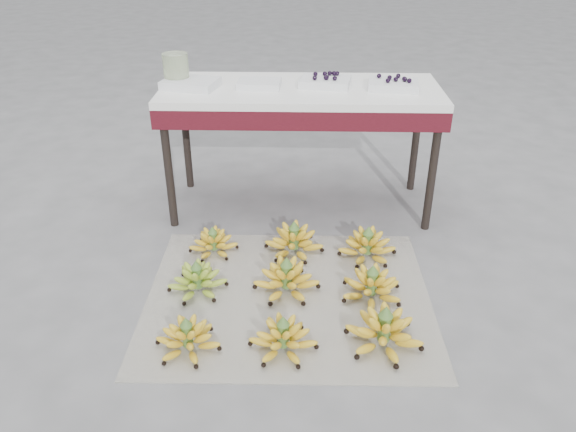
{
  "coord_description": "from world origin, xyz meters",
  "views": [
    {
      "loc": [
        0.01,
        -1.93,
        1.52
      ],
      "look_at": [
        -0.05,
        0.36,
        0.26
      ],
      "focal_mm": 35.0,
      "sensor_mm": 36.0,
      "label": 1
    }
  ],
  "objects_px": {
    "bunch_mid_left": "(197,280)",
    "tray_right": "(325,81)",
    "bunch_front_center": "(283,338)",
    "bunch_back_center": "(294,241)",
    "bunch_front_left": "(188,338)",
    "tray_far_left": "(191,83)",
    "glass_jar": "(176,70)",
    "bunch_mid_center": "(287,279)",
    "tray_left": "(259,84)",
    "bunch_mid_right": "(372,286)",
    "vendor_table": "(301,102)",
    "bunch_front_right": "(384,331)",
    "tray_far_right": "(393,84)",
    "bunch_back_left": "(213,243)",
    "newspaper_mat": "(288,297)",
    "bunch_back_right": "(367,246)"
  },
  "relations": [
    {
      "from": "bunch_mid_left",
      "to": "bunch_back_right",
      "type": "bearing_deg",
      "value": 17.59
    },
    {
      "from": "tray_left",
      "to": "glass_jar",
      "type": "xyz_separation_m",
      "value": [
        -0.43,
        0.02,
        0.07
      ]
    },
    {
      "from": "newspaper_mat",
      "to": "bunch_front_right",
      "type": "relative_size",
      "value": 3.39
    },
    {
      "from": "bunch_mid_center",
      "to": "tray_far_left",
      "type": "bearing_deg",
      "value": 133.37
    },
    {
      "from": "bunch_front_center",
      "to": "tray_right",
      "type": "bearing_deg",
      "value": 100.71
    },
    {
      "from": "bunch_back_right",
      "to": "vendor_table",
      "type": "relative_size",
      "value": 0.24
    },
    {
      "from": "vendor_table",
      "to": "bunch_mid_left",
      "type": "bearing_deg",
      "value": -118.06
    },
    {
      "from": "newspaper_mat",
      "to": "vendor_table",
      "type": "height_order",
      "value": "vendor_table"
    },
    {
      "from": "bunch_back_right",
      "to": "vendor_table",
      "type": "xyz_separation_m",
      "value": [
        -0.34,
        0.54,
        0.56
      ]
    },
    {
      "from": "tray_left",
      "to": "bunch_front_left",
      "type": "bearing_deg",
      "value": -99.68
    },
    {
      "from": "bunch_mid_left",
      "to": "tray_right",
      "type": "bearing_deg",
      "value": 52.87
    },
    {
      "from": "tray_far_left",
      "to": "bunch_back_right",
      "type": "bearing_deg",
      "value": -29.38
    },
    {
      "from": "bunch_mid_left",
      "to": "bunch_front_left",
      "type": "bearing_deg",
      "value": -89.56
    },
    {
      "from": "bunch_front_right",
      "to": "bunch_mid_center",
      "type": "relative_size",
      "value": 1.09
    },
    {
      "from": "newspaper_mat",
      "to": "bunch_back_left",
      "type": "distance_m",
      "value": 0.53
    },
    {
      "from": "tray_left",
      "to": "bunch_mid_right",
      "type": "bearing_deg",
      "value": -57.87
    },
    {
      "from": "vendor_table",
      "to": "tray_far_left",
      "type": "xyz_separation_m",
      "value": [
        -0.57,
        -0.03,
        0.1
      ]
    },
    {
      "from": "vendor_table",
      "to": "tray_left",
      "type": "height_order",
      "value": "tray_left"
    },
    {
      "from": "bunch_front_center",
      "to": "vendor_table",
      "type": "relative_size",
      "value": 0.23
    },
    {
      "from": "bunch_mid_center",
      "to": "vendor_table",
      "type": "distance_m",
      "value": 1.0
    },
    {
      "from": "glass_jar",
      "to": "bunch_back_right",
      "type": "bearing_deg",
      "value": -29.27
    },
    {
      "from": "tray_far_left",
      "to": "glass_jar",
      "type": "relative_size",
      "value": 1.88
    },
    {
      "from": "bunch_back_left",
      "to": "bunch_front_right",
      "type": "bearing_deg",
      "value": -41.84
    },
    {
      "from": "bunch_front_left",
      "to": "bunch_back_center",
      "type": "bearing_deg",
      "value": 82.77
    },
    {
      "from": "tray_left",
      "to": "tray_far_right",
      "type": "distance_m",
      "value": 0.69
    },
    {
      "from": "bunch_mid_center",
      "to": "bunch_back_center",
      "type": "distance_m",
      "value": 0.33
    },
    {
      "from": "vendor_table",
      "to": "bunch_back_right",
      "type": "bearing_deg",
      "value": -58.0
    },
    {
      "from": "bunch_mid_center",
      "to": "bunch_back_right",
      "type": "xyz_separation_m",
      "value": [
        0.39,
        0.29,
        -0.0
      ]
    },
    {
      "from": "bunch_front_right",
      "to": "vendor_table",
      "type": "height_order",
      "value": "vendor_table"
    },
    {
      "from": "bunch_back_right",
      "to": "bunch_front_right",
      "type": "bearing_deg",
      "value": -72.12
    },
    {
      "from": "bunch_back_center",
      "to": "tray_far_right",
      "type": "relative_size",
      "value": 1.17
    },
    {
      "from": "bunch_back_center",
      "to": "bunch_front_left",
      "type": "bearing_deg",
      "value": -111.97
    },
    {
      "from": "tray_right",
      "to": "newspaper_mat",
      "type": "bearing_deg",
      "value": -100.64
    },
    {
      "from": "newspaper_mat",
      "to": "tray_left",
      "type": "distance_m",
      "value": 1.13
    },
    {
      "from": "newspaper_mat",
      "to": "vendor_table",
      "type": "xyz_separation_m",
      "value": [
        0.04,
        0.88,
        0.62
      ]
    },
    {
      "from": "bunch_back_center",
      "to": "bunch_back_right",
      "type": "distance_m",
      "value": 0.36
    },
    {
      "from": "bunch_front_center",
      "to": "glass_jar",
      "type": "xyz_separation_m",
      "value": [
        -0.6,
        1.23,
        0.72
      ]
    },
    {
      "from": "bunch_mid_left",
      "to": "bunch_back_left",
      "type": "xyz_separation_m",
      "value": [
        0.02,
        0.32,
        -0.0
      ]
    },
    {
      "from": "bunch_mid_left",
      "to": "vendor_table",
      "type": "distance_m",
      "value": 1.11
    },
    {
      "from": "bunch_mid_center",
      "to": "bunch_mid_right",
      "type": "bearing_deg",
      "value": 4.84
    },
    {
      "from": "bunch_front_center",
      "to": "bunch_mid_right",
      "type": "height_order",
      "value": "bunch_mid_right"
    },
    {
      "from": "bunch_front_center",
      "to": "bunch_mid_center",
      "type": "bearing_deg",
      "value": 108.72
    },
    {
      "from": "bunch_mid_left",
      "to": "tray_far_left",
      "type": "height_order",
      "value": "tray_far_left"
    },
    {
      "from": "bunch_back_left",
      "to": "tray_far_left",
      "type": "distance_m",
      "value": 0.84
    },
    {
      "from": "bunch_front_center",
      "to": "bunch_mid_left",
      "type": "height_order",
      "value": "bunch_front_center"
    },
    {
      "from": "glass_jar",
      "to": "vendor_table",
      "type": "bearing_deg",
      "value": -1.13
    },
    {
      "from": "bunch_front_right",
      "to": "tray_far_left",
      "type": "height_order",
      "value": "tray_far_left"
    },
    {
      "from": "bunch_mid_right",
      "to": "tray_left",
      "type": "bearing_deg",
      "value": 123.42
    },
    {
      "from": "tray_left",
      "to": "tray_far_right",
      "type": "bearing_deg",
      "value": -0.7
    },
    {
      "from": "bunch_front_left",
      "to": "tray_right",
      "type": "height_order",
      "value": "tray_right"
    }
  ]
}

